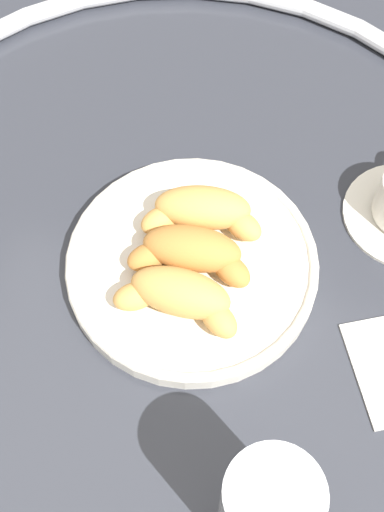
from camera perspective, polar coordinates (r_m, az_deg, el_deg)
ground_plane at (r=0.75m, az=-1.25°, el=1.17°), size 2.20×2.20×0.00m
table_chrome_rim at (r=0.74m, az=-1.27°, el=1.64°), size 0.79×0.79×0.02m
pastry_plate at (r=0.73m, az=-0.00°, el=-0.66°), size 0.26×0.26×0.02m
croissant_large at (r=0.72m, az=0.86°, el=3.67°), size 0.14×0.08×0.04m
croissant_small at (r=0.70m, az=-0.05°, el=0.31°), size 0.14×0.07×0.04m
croissant_extra at (r=0.68m, az=-1.03°, el=-3.28°), size 0.14×0.07×0.04m
juice_glass_left at (r=0.57m, az=6.31°, el=-19.55°), size 0.08×0.08×0.14m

